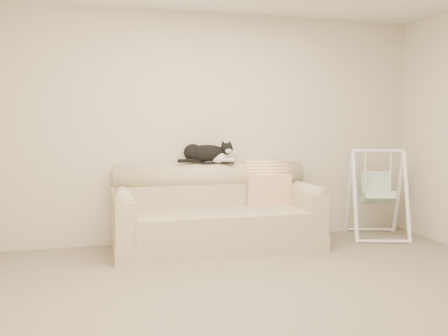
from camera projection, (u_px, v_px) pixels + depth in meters
name	position (u px, v px, depth m)	size (l,w,h in m)	color
ground_plane	(269.00, 295.00, 3.91)	(5.00, 5.00, 0.00)	#706552
room_shell	(271.00, 99.00, 3.77)	(5.04, 4.04, 2.60)	#C0B49E
sofa	(216.00, 215.00, 5.42)	(2.20, 0.93, 0.90)	#B5A58D
remote_a	(209.00, 163.00, 5.59)	(0.19, 0.08, 0.03)	black
remote_b	(227.00, 163.00, 5.61)	(0.17, 0.13, 0.02)	black
tuxedo_cat	(207.00, 153.00, 5.59)	(0.65, 0.25, 0.26)	black
throw_blanket	(266.00, 177.00, 5.78)	(0.51, 0.38, 0.58)	#E5854E
baby_swing	(377.00, 193.00, 5.90)	(0.81, 0.84, 1.06)	white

